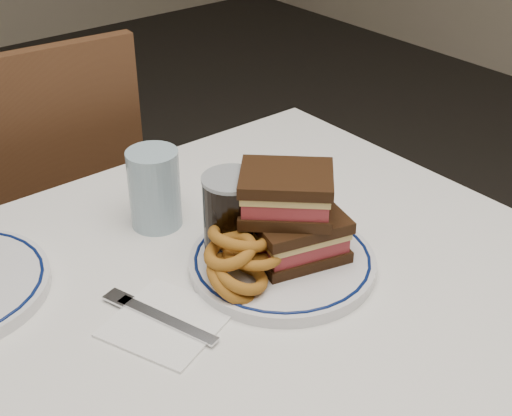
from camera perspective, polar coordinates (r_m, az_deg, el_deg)
dining_table at (r=1.01m, az=-8.02°, el=-14.32°), size 1.27×0.87×0.75m
chair_far at (r=1.68m, az=-17.10°, el=-0.84°), size 0.47×0.47×0.93m
main_plate at (r=1.03m, az=2.11°, el=-4.33°), size 0.27×0.27×0.02m
reuben_sandwich at (r=1.00m, az=2.90°, el=-0.54°), size 0.17×0.16×0.13m
onion_rings_main at (r=0.97m, az=-1.25°, el=-4.07°), size 0.13×0.12×0.11m
ketchup_ramekin at (r=1.06m, az=-1.33°, el=-1.82°), size 0.05×0.05×0.03m
beer_mug at (r=1.02m, az=-1.84°, el=-0.84°), size 0.12×0.08×0.14m
water_glass at (r=1.12m, az=-8.12°, el=1.55°), size 0.08×0.08×0.13m
napkin_fork at (r=0.95m, az=-7.31°, el=-8.96°), size 0.18×0.19×0.01m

